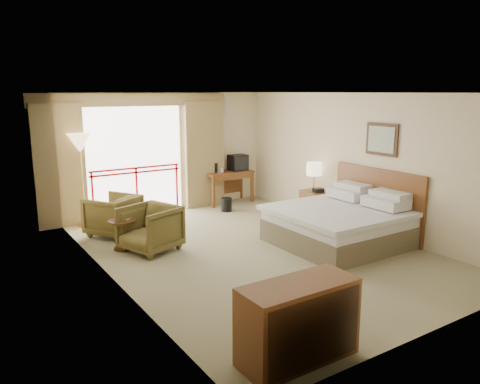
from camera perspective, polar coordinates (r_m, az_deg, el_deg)
floor at (r=8.30m, az=1.62°, el=-6.99°), size 7.00×7.00×0.00m
ceiling at (r=7.84m, az=1.74°, el=12.00°), size 7.00×7.00×0.00m
wall_back at (r=10.98m, az=-8.81°, el=4.85°), size 5.00×0.00×5.00m
wall_front at (r=5.52m, az=22.87°, el=-3.19°), size 5.00×0.00×5.00m
wall_left at (r=6.87m, az=-15.73°, el=0.19°), size 0.00×7.00×7.00m
wall_right at (r=9.59m, az=14.08°, el=3.57°), size 0.00×7.00×7.00m
balcony_door at (r=10.68m, az=-12.66°, el=3.68°), size 2.40×0.00×2.40m
balcony_railing at (r=10.73m, az=-12.52°, el=1.62°), size 2.09×0.03×1.02m
curtain_left at (r=10.10m, az=-21.20°, el=2.96°), size 1.00×0.26×2.50m
curtain_right at (r=11.24m, az=-4.52°, el=4.60°), size 1.00×0.26×2.50m
valance at (r=10.48m, az=-12.81°, el=10.93°), size 4.40×0.22×0.28m
hvac_vent at (r=11.47m, az=-2.90°, el=10.29°), size 0.50×0.04×0.50m
bed at (r=8.67m, az=12.11°, el=-3.80°), size 2.13×2.06×0.97m
headboard at (r=9.29m, az=16.39°, el=-1.22°), size 0.06×2.10×1.30m
framed_art at (r=9.11m, az=16.89°, el=6.16°), size 0.04×0.72×0.60m
nightstand at (r=10.17m, az=9.09°, el=-1.64°), size 0.47×0.55×0.64m
table_lamp at (r=10.05m, az=9.04°, el=2.73°), size 0.33×0.33×0.59m
phone at (r=9.95m, az=9.52°, el=0.21°), size 0.23×0.19×0.09m
desk at (r=11.61m, az=-1.63°, el=1.72°), size 1.22×0.59×0.79m
tv at (r=11.66m, az=-0.23°, el=3.61°), size 0.43×0.35×0.40m
coffee_maker at (r=11.34m, az=-3.01°, el=2.96°), size 0.12×0.12×0.24m
cup at (r=11.38m, az=-2.23°, el=2.66°), size 0.09×0.09×0.11m
wastebasket at (r=10.83m, az=-1.65°, el=-1.55°), size 0.26×0.26×0.31m
armchair_far at (r=9.41m, az=-15.09°, el=-5.07°), size 1.17×1.18×0.79m
armchair_near at (r=8.38m, az=-10.80°, el=-7.02°), size 1.12×1.11×0.80m
side_table at (r=8.44m, az=-14.08°, el=-4.43°), size 0.49×0.49×0.53m
book at (r=8.39m, az=-14.14°, el=-3.31°), size 0.23×0.25×0.02m
floor_lamp at (r=9.91m, az=-18.95°, el=5.26°), size 0.49×0.49×1.91m
dresser at (r=4.98m, az=7.15°, el=-15.44°), size 1.26×0.53×0.84m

